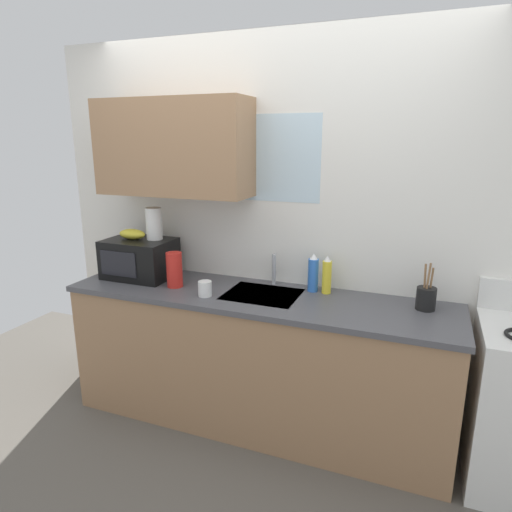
{
  "coord_description": "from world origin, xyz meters",
  "views": [
    {
      "loc": [
        0.97,
        -2.47,
        1.85
      ],
      "look_at": [
        0.0,
        0.0,
        1.15
      ],
      "focal_mm": 31.39,
      "sensor_mm": 36.0,
      "label": 1
    }
  ],
  "objects_px": {
    "paper_towel_roll": "(154,224)",
    "dish_soap_bottle_blue": "(313,274)",
    "banana_bunch": "(132,234)",
    "dish_soap_bottle_yellow": "(327,276)",
    "microwave": "(140,258)",
    "utensil_crock": "(426,298)",
    "cereal_canister": "(174,270)",
    "mug_white": "(205,289)"
  },
  "relations": [
    {
      "from": "microwave",
      "to": "mug_white",
      "type": "distance_m",
      "value": 0.64
    },
    {
      "from": "banana_bunch",
      "to": "dish_soap_bottle_blue",
      "type": "relative_size",
      "value": 0.81
    },
    {
      "from": "utensil_crock",
      "to": "mug_white",
      "type": "bearing_deg",
      "value": -168.53
    },
    {
      "from": "microwave",
      "to": "utensil_crock",
      "type": "bearing_deg",
      "value": 2.16
    },
    {
      "from": "microwave",
      "to": "dish_soap_bottle_blue",
      "type": "xyz_separation_m",
      "value": [
        1.21,
        0.15,
        -0.02
      ]
    },
    {
      "from": "microwave",
      "to": "dish_soap_bottle_blue",
      "type": "height_order",
      "value": "microwave"
    },
    {
      "from": "banana_bunch",
      "to": "mug_white",
      "type": "relative_size",
      "value": 2.11
    },
    {
      "from": "banana_bunch",
      "to": "utensil_crock",
      "type": "xyz_separation_m",
      "value": [
        1.94,
        0.07,
        -0.23
      ]
    },
    {
      "from": "banana_bunch",
      "to": "utensil_crock",
      "type": "bearing_deg",
      "value": 2.06
    },
    {
      "from": "cereal_canister",
      "to": "utensil_crock",
      "type": "relative_size",
      "value": 0.82
    },
    {
      "from": "dish_soap_bottle_blue",
      "to": "utensil_crock",
      "type": "xyz_separation_m",
      "value": [
        0.68,
        -0.08,
        -0.05
      ]
    },
    {
      "from": "dish_soap_bottle_yellow",
      "to": "utensil_crock",
      "type": "relative_size",
      "value": 0.87
    },
    {
      "from": "microwave",
      "to": "paper_towel_roll",
      "type": "xyz_separation_m",
      "value": [
        0.1,
        0.05,
        0.24
      ]
    },
    {
      "from": "dish_soap_bottle_yellow",
      "to": "dish_soap_bottle_blue",
      "type": "bearing_deg",
      "value": 175.87
    },
    {
      "from": "dish_soap_bottle_blue",
      "to": "banana_bunch",
      "type": "bearing_deg",
      "value": -173.44
    },
    {
      "from": "paper_towel_roll",
      "to": "utensil_crock",
      "type": "xyz_separation_m",
      "value": [
        1.79,
        0.02,
        -0.31
      ]
    },
    {
      "from": "microwave",
      "to": "banana_bunch",
      "type": "xyz_separation_m",
      "value": [
        -0.05,
        0.0,
        0.17
      ]
    },
    {
      "from": "banana_bunch",
      "to": "dish_soap_bottle_yellow",
      "type": "xyz_separation_m",
      "value": [
        1.35,
        0.14,
        -0.19
      ]
    },
    {
      "from": "banana_bunch",
      "to": "dish_soap_bottle_yellow",
      "type": "distance_m",
      "value": 1.37
    },
    {
      "from": "mug_white",
      "to": "banana_bunch",
      "type": "bearing_deg",
      "value": 163.94
    },
    {
      "from": "microwave",
      "to": "banana_bunch",
      "type": "distance_m",
      "value": 0.18
    },
    {
      "from": "dish_soap_bottle_blue",
      "to": "cereal_canister",
      "type": "bearing_deg",
      "value": -164.28
    },
    {
      "from": "cereal_canister",
      "to": "banana_bunch",
      "type": "bearing_deg",
      "value": 165.62
    },
    {
      "from": "cereal_canister",
      "to": "utensil_crock",
      "type": "bearing_deg",
      "value": 6.25
    },
    {
      "from": "cereal_canister",
      "to": "dish_soap_bottle_blue",
      "type": "bearing_deg",
      "value": 15.72
    },
    {
      "from": "microwave",
      "to": "cereal_canister",
      "type": "height_order",
      "value": "microwave"
    },
    {
      "from": "paper_towel_roll",
      "to": "dish_soap_bottle_blue",
      "type": "xyz_separation_m",
      "value": [
        1.11,
        0.09,
        -0.26
      ]
    },
    {
      "from": "dish_soap_bottle_blue",
      "to": "utensil_crock",
      "type": "distance_m",
      "value": 0.69
    },
    {
      "from": "paper_towel_roll",
      "to": "mug_white",
      "type": "relative_size",
      "value": 2.32
    },
    {
      "from": "cereal_canister",
      "to": "mug_white",
      "type": "bearing_deg",
      "value": -18.44
    },
    {
      "from": "dish_soap_bottle_blue",
      "to": "mug_white",
      "type": "xyz_separation_m",
      "value": [
        -0.6,
        -0.33,
        -0.07
      ]
    },
    {
      "from": "microwave",
      "to": "dish_soap_bottle_yellow",
      "type": "bearing_deg",
      "value": 6.15
    },
    {
      "from": "banana_bunch",
      "to": "dish_soap_bottle_yellow",
      "type": "height_order",
      "value": "banana_bunch"
    },
    {
      "from": "utensil_crock",
      "to": "banana_bunch",
      "type": "bearing_deg",
      "value": -177.94
    },
    {
      "from": "dish_soap_bottle_yellow",
      "to": "mug_white",
      "type": "xyz_separation_m",
      "value": [
        -0.69,
        -0.33,
        -0.07
      ]
    },
    {
      "from": "cereal_canister",
      "to": "utensil_crock",
      "type": "height_order",
      "value": "utensil_crock"
    },
    {
      "from": "dish_soap_bottle_blue",
      "to": "cereal_canister",
      "type": "height_order",
      "value": "dish_soap_bottle_blue"
    },
    {
      "from": "paper_towel_roll",
      "to": "mug_white",
      "type": "height_order",
      "value": "paper_towel_roll"
    },
    {
      "from": "mug_white",
      "to": "dish_soap_bottle_blue",
      "type": "bearing_deg",
      "value": 29.17
    },
    {
      "from": "paper_towel_roll",
      "to": "dish_soap_bottle_blue",
      "type": "distance_m",
      "value": 1.14
    },
    {
      "from": "banana_bunch",
      "to": "cereal_canister",
      "type": "distance_m",
      "value": 0.45
    },
    {
      "from": "dish_soap_bottle_yellow",
      "to": "mug_white",
      "type": "distance_m",
      "value": 0.77
    }
  ]
}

